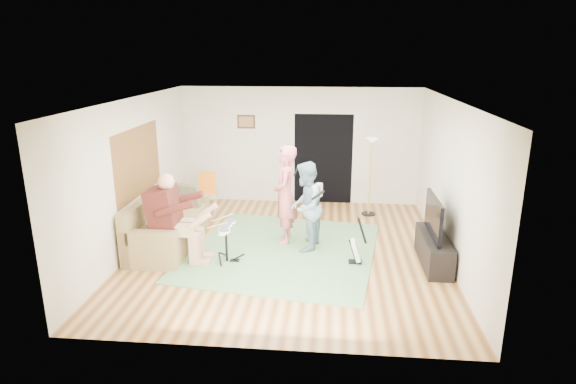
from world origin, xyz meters
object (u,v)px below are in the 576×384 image
object	(u,v)px
sofa	(165,229)
tv_cabinet	(434,250)
drum_kit	(226,246)
television	(434,216)
guitar_spare	(356,250)
guitarist	(305,207)
torchiere_lamp	(371,163)
singer	(285,195)
dining_chair	(208,200)

from	to	relation	value
sofa	tv_cabinet	world-z (taller)	sofa
drum_kit	television	xyz separation A→B (m)	(3.45, 0.23, 0.56)
guitar_spare	tv_cabinet	bearing A→B (deg)	4.01
guitarist	torchiere_lamp	world-z (taller)	torchiere_lamp
guitar_spare	television	distance (m)	1.40
tv_cabinet	television	xyz separation A→B (m)	(-0.05, 0.00, 0.60)
singer	guitarist	world-z (taller)	singer
guitar_spare	tv_cabinet	size ratio (longest dim) A/B	0.59
dining_chair	tv_cabinet	bearing A→B (deg)	-36.69
guitar_spare	sofa	bearing A→B (deg)	171.71
tv_cabinet	television	size ratio (longest dim) A/B	1.22
sofa	guitar_spare	xyz separation A→B (m)	(3.50, -0.51, -0.07)
dining_chair	sofa	bearing A→B (deg)	-111.11
drum_kit	tv_cabinet	bearing A→B (deg)	3.77
sofa	television	world-z (taller)	television
sofa	singer	size ratio (longest dim) A/B	1.24
sofa	torchiere_lamp	size ratio (longest dim) A/B	1.35
drum_kit	guitar_spare	size ratio (longest dim) A/B	0.82
torchiere_lamp	tv_cabinet	size ratio (longest dim) A/B	1.22
guitarist	tv_cabinet	size ratio (longest dim) A/B	1.16
dining_chair	drum_kit	bearing A→B (deg)	-78.93
sofa	guitarist	xyz separation A→B (m)	(2.61, 0.02, 0.50)
drum_kit	guitarist	world-z (taller)	guitarist
drum_kit	singer	xyz separation A→B (m)	(0.91, 0.99, 0.63)
dining_chair	tv_cabinet	size ratio (longest dim) A/B	0.65
singer	dining_chair	world-z (taller)	singer
drum_kit	dining_chair	bearing A→B (deg)	111.23
drum_kit	tv_cabinet	size ratio (longest dim) A/B	0.48
sofa	singer	xyz separation A→B (m)	(2.21, 0.34, 0.61)
guitarist	television	world-z (taller)	guitarist
television	tv_cabinet	bearing A→B (deg)	0.00
drum_kit	guitar_spare	bearing A→B (deg)	3.63
tv_cabinet	torchiere_lamp	bearing A→B (deg)	110.09
guitarist	singer	bearing A→B (deg)	-118.55
singer	drum_kit	bearing A→B (deg)	-44.89
drum_kit	tv_cabinet	distance (m)	3.51
sofa	guitarist	size ratio (longest dim) A/B	1.41
guitar_spare	dining_chair	xyz separation A→B (m)	(-3.15, 2.31, 0.09)
sofa	drum_kit	world-z (taller)	sofa
sofa	dining_chair	distance (m)	1.84
singer	guitar_spare	xyz separation A→B (m)	(1.29, -0.85, -0.69)
torchiere_lamp	drum_kit	bearing A→B (deg)	-133.45
guitarist	television	bearing A→B (deg)	88.77
guitarist	tv_cabinet	world-z (taller)	guitarist
dining_chair	tv_cabinet	world-z (taller)	dining_chair
torchiere_lamp	dining_chair	distance (m)	3.65
guitar_spare	torchiere_lamp	world-z (taller)	torchiere_lamp
drum_kit	dining_chair	world-z (taller)	dining_chair
sofa	torchiere_lamp	xyz separation A→B (m)	(3.89, 2.08, 0.86)
torchiere_lamp	tv_cabinet	xyz separation A→B (m)	(0.91, -2.50, -0.92)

